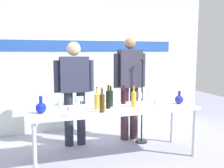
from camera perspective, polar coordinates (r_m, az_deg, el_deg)
ground_plane at (r=3.77m, az=0.70°, el=-16.30°), size 10.00×10.00×0.00m
back_wall at (r=4.93m, az=-4.77°, el=7.18°), size 4.75×0.11×3.00m
display_table at (r=3.55m, az=0.72°, el=-6.24°), size 2.32×0.71×0.73m
decanter_blue_left at (r=3.32m, az=-15.88°, el=-5.18°), size 0.14×0.14×0.22m
decanter_blue_right at (r=3.91m, az=15.04°, el=-3.36°), size 0.13×0.13×0.19m
presenter_left at (r=4.02m, az=-8.58°, el=-0.55°), size 0.64×0.22×1.67m
presenter_right at (r=4.26m, az=4.03°, el=0.35°), size 0.57×0.22×1.75m
wine_bottle_0 at (r=3.59m, az=-0.35°, el=-3.01°), size 0.07×0.07×0.31m
wine_bottle_1 at (r=3.78m, az=2.62°, el=-2.58°), size 0.07×0.07×0.30m
wine_bottle_2 at (r=3.24m, az=-2.28°, el=-4.07°), size 0.07×0.07×0.33m
wine_bottle_3 at (r=3.55m, az=4.97°, el=-3.23°), size 0.07×0.07×0.31m
wine_bottle_4 at (r=3.41m, az=-3.50°, el=-3.73°), size 0.06×0.06×0.31m
wine_bottle_5 at (r=3.46m, az=-0.86°, el=-3.30°), size 0.07×0.07×0.33m
wine_glass_left_0 at (r=3.10m, az=-9.58°, el=-5.58°), size 0.07×0.07×0.13m
wine_glass_left_1 at (r=3.70m, az=-7.00°, el=-3.38°), size 0.06×0.06×0.13m
wine_glass_left_2 at (r=3.42m, az=-7.76°, el=-4.09°), size 0.06×0.06×0.15m
wine_glass_left_3 at (r=3.23m, az=-11.84°, el=-4.74°), size 0.06×0.06×0.16m
wine_glass_left_4 at (r=3.61m, az=-7.86°, el=-3.48°), size 0.07×0.07×0.14m
wine_glass_right_0 at (r=3.42m, az=9.82°, el=-4.24°), size 0.06×0.06×0.14m
wine_glass_right_1 at (r=3.97m, az=8.40°, el=-2.59°), size 0.06×0.06×0.15m
wine_glass_right_2 at (r=3.83m, az=6.41°, el=-2.64°), size 0.06×0.06×0.16m
microphone_stand at (r=4.22m, az=6.80°, el=-7.08°), size 0.20×0.20×1.41m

